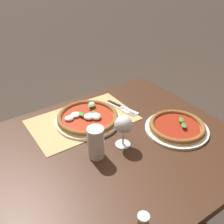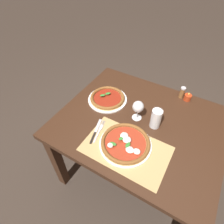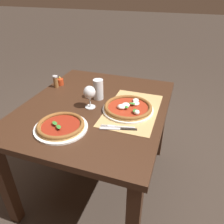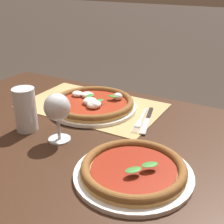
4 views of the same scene
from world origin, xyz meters
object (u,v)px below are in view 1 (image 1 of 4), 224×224
at_px(knife, 123,107).
at_px(wine_glass, 123,126).
at_px(fork, 121,109).
at_px(pint_glass, 96,143).
at_px(pizza_near, 87,118).
at_px(pizza_far, 177,127).

bearing_deg(knife, wine_glass, 54.01).
bearing_deg(fork, pint_glass, 38.42).
bearing_deg(pint_glass, pizza_near, -111.36).
relative_size(pint_glass, knife, 0.68).
bearing_deg(knife, fork, 27.63).
relative_size(pint_glass, fork, 0.73).
height_order(wine_glass, knife, wine_glass).
bearing_deg(fork, pizza_far, 111.44).
relative_size(pizza_near, pint_glass, 2.31).
relative_size(pizza_far, fork, 1.56).
xyz_separation_m(fork, knife, (-0.02, -0.01, 0.00)).
xyz_separation_m(pint_glass, fork, (-0.30, -0.24, -0.06)).
xyz_separation_m(pizza_near, pizza_far, (-0.33, 0.31, -0.00)).
bearing_deg(wine_glass, pint_glass, -1.87).
bearing_deg(pizza_near, knife, -179.10).
xyz_separation_m(pizza_far, wine_glass, (0.28, -0.06, 0.09)).
height_order(pizza_far, fork, pizza_far).
xyz_separation_m(pizza_near, pint_glass, (0.10, 0.25, 0.05)).
bearing_deg(knife, pizza_far, 107.44).
distance_m(pizza_far, knife, 0.33).
height_order(pizza_near, pizza_far, pizza_near).
bearing_deg(knife, pint_glass, 37.81).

